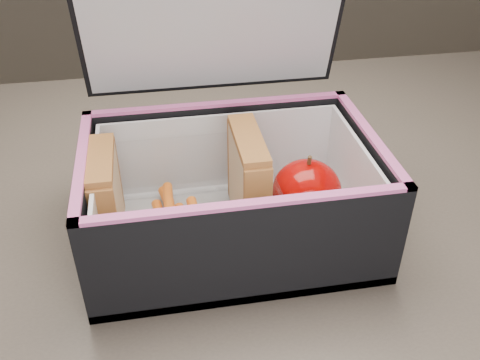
# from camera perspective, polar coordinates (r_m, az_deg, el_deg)

# --- Properties ---
(kitchen_table) EXTENTS (1.20, 0.80, 0.75)m
(kitchen_table) POSITION_cam_1_polar(r_m,az_deg,el_deg) (0.67, 5.20, -8.69)
(kitchen_table) COLOR brown
(kitchen_table) RESTS_ON ground
(lunch_bag) EXTENTS (0.28, 0.24, 0.28)m
(lunch_bag) POSITION_cam_1_polar(r_m,az_deg,el_deg) (0.53, -0.95, -0.68)
(lunch_bag) COLOR black
(lunch_bag) RESTS_ON kitchen_table
(plastic_tub) EXTENTS (0.18, 0.13, 0.07)m
(plastic_tub) POSITION_cam_1_polar(r_m,az_deg,el_deg) (0.54, -6.47, -2.30)
(plastic_tub) COLOR white
(plastic_tub) RESTS_ON lunch_bag
(sandwich_left) EXTENTS (0.02, 0.09, 0.10)m
(sandwich_left) POSITION_cam_1_polar(r_m,az_deg,el_deg) (0.53, -14.03, -1.88)
(sandwich_left) COLOR tan
(sandwich_left) RESTS_ON plastic_tub
(sandwich_right) EXTENTS (0.03, 0.09, 0.10)m
(sandwich_right) POSITION_cam_1_polar(r_m,az_deg,el_deg) (0.53, 0.87, -0.08)
(sandwich_right) COLOR tan
(sandwich_right) RESTS_ON plastic_tub
(carrot_sticks) EXTENTS (0.05, 0.14, 0.03)m
(carrot_sticks) POSITION_cam_1_polar(r_m,az_deg,el_deg) (0.53, -6.78, -4.84)
(carrot_sticks) COLOR #E04B16
(carrot_sticks) RESTS_ON plastic_tub
(paper_napkin) EXTENTS (0.10, 0.11, 0.01)m
(paper_napkin) POSITION_cam_1_polar(r_m,az_deg,el_deg) (0.57, 7.17, -4.06)
(paper_napkin) COLOR white
(paper_napkin) RESTS_ON lunch_bag
(red_apple) EXTENTS (0.07, 0.07, 0.07)m
(red_apple) POSITION_cam_1_polar(r_m,az_deg,el_deg) (0.54, 7.13, -1.19)
(red_apple) COLOR #900004
(red_apple) RESTS_ON paper_napkin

